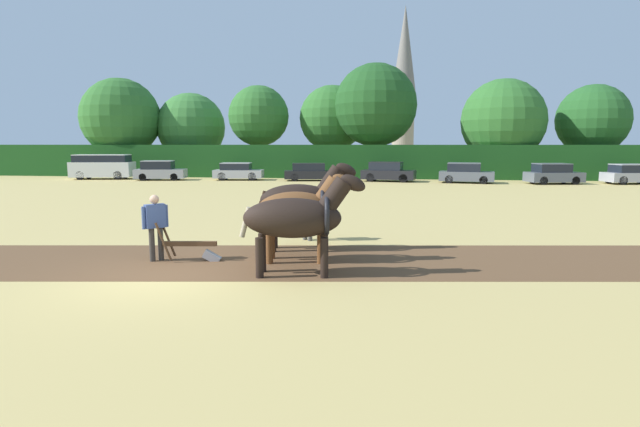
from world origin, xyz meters
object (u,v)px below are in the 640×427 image
(tree_right, at_px, (503,121))
(parked_car_center_right, at_px, (388,172))
(parked_car_far_right, at_px, (553,174))
(parked_car_center_left, at_px, (238,172))
(tree_center_left, at_px, (259,116))
(tree_far_right, at_px, (593,120))
(parked_car_right, at_px, (466,173))
(church_spire, at_px, (404,83))
(tree_center, at_px, (332,118))
(draft_horse_trail_left, at_px, (302,200))
(parked_car_left, at_px, (160,171))
(farmer_at_plow, at_px, (155,222))
(draft_horse_lead_left, at_px, (297,218))
(parked_van, at_px, (103,166))
(parked_car_end_right, at_px, (631,174))
(plow, at_px, (195,249))
(farmer_beside_team, at_px, (307,208))
(draft_horse_lead_right, at_px, (299,210))
(tree_center_right, at_px, (376,105))
(tree_left, at_px, (191,127))
(tree_far_left, at_px, (121,118))

(tree_right, bearing_deg, parked_car_center_right, -149.54)
(parked_car_far_right, bearing_deg, parked_car_center_left, 166.96)
(tree_right, bearing_deg, tree_center_left, 177.83)
(tree_far_right, height_order, parked_car_right, tree_far_right)
(church_spire, bearing_deg, parked_car_center_right, -93.86)
(tree_center, height_order, parked_car_right, tree_center)
(tree_center, relative_size, parked_car_center_right, 1.92)
(draft_horse_trail_left, relative_size, parked_car_left, 0.66)
(draft_horse_trail_left, bearing_deg, parked_car_left, 115.02)
(church_spire, xyz_separation_m, farmer_at_plow, (-8.12, -60.21, -10.42))
(tree_center, distance_m, draft_horse_lead_left, 37.52)
(tree_center, height_order, tree_far_right, tree_center)
(parked_van, relative_size, parked_car_end_right, 1.27)
(plow, height_order, farmer_beside_team, farmer_beside_team)
(parked_car_end_right, bearing_deg, draft_horse_lead_left, -135.64)
(tree_far_right, height_order, plow, tree_far_right)
(church_spire, distance_m, parked_car_end_right, 37.39)
(tree_center, relative_size, farmer_beside_team, 4.94)
(tree_center, bearing_deg, farmer_beside_team, -85.20)
(tree_center_left, relative_size, parked_car_far_right, 2.02)
(tree_far_right, xyz_separation_m, draft_horse_lead_right, (-20.18, -35.04, -3.76))
(parked_car_left, relative_size, parked_car_center_right, 0.97)
(farmer_beside_team, bearing_deg, draft_horse_lead_left, -136.81)
(tree_right, height_order, parked_car_left, tree_right)
(farmer_beside_team, xyz_separation_m, parked_van, (-21.50, 24.62, 0.07))
(tree_center_left, distance_m, parked_car_right, 20.20)
(tree_right, xyz_separation_m, farmer_at_plow, (-15.93, -34.16, -3.97))
(plow, xyz_separation_m, farmer_at_plow, (-0.99, -0.10, 0.67))
(tree_right, height_order, draft_horse_lead_left, tree_right)
(tree_center_right, distance_m, parked_van, 24.31)
(tree_left, xyz_separation_m, tree_far_right, (37.40, -1.02, 0.44))
(farmer_at_plow, height_order, parked_car_left, farmer_at_plow)
(parked_car_center_right, bearing_deg, parked_car_right, 3.28)
(church_spire, xyz_separation_m, farmer_beside_team, (-4.70, -56.99, -10.41))
(tree_center_left, bearing_deg, draft_horse_trail_left, -73.69)
(tree_center_left, height_order, draft_horse_trail_left, tree_center_left)
(tree_far_right, bearing_deg, draft_horse_lead_left, -118.80)
(draft_horse_lead_left, bearing_deg, tree_right, 63.57)
(tree_center_right, bearing_deg, parked_van, -164.80)
(tree_right, bearing_deg, tree_left, 175.47)
(plow, bearing_deg, draft_horse_lead_left, -26.72)
(tree_right, distance_m, plow, 37.48)
(draft_horse_trail_left, bearing_deg, parked_van, 122.23)
(church_spire, bearing_deg, farmer_at_plow, -97.68)
(parked_car_left, relative_size, parked_car_far_right, 1.03)
(tree_right, xyz_separation_m, parked_car_far_right, (2.30, -6.80, -4.23))
(tree_center_left, distance_m, parked_car_center_right, 14.73)
(tree_center_right, xyz_separation_m, farmer_at_plow, (-4.80, -34.06, -5.43))
(parked_car_right, bearing_deg, draft_horse_trail_left, -97.70)
(tree_far_left, bearing_deg, tree_left, 23.56)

